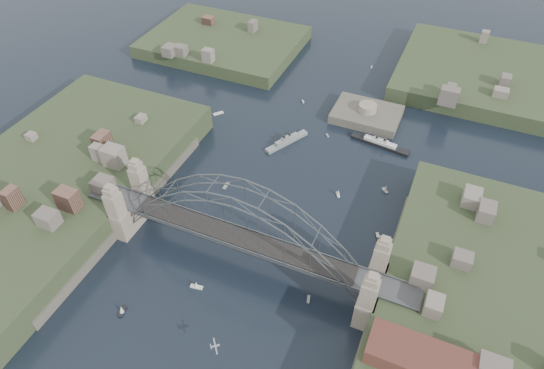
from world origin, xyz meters
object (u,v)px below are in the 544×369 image
at_px(wharf_shed, 421,359).
at_px(naval_cruiser_near, 287,141).
at_px(ocean_liner, 380,144).
at_px(naval_cruiser_far, 277,67).
at_px(fort_island, 366,119).
at_px(bridge, 241,227).

relative_size(wharf_shed, naval_cruiser_near, 1.32).
bearing_deg(ocean_liner, naval_cruiser_far, 147.63).
bearing_deg(naval_cruiser_near, ocean_liner, 20.90).
distance_m(fort_island, ocean_liner, 14.90).
distance_m(wharf_shed, ocean_liner, 75.93).
xyz_separation_m(wharf_shed, naval_cruiser_far, (-72.16, 101.81, -9.25)).
distance_m(wharf_shed, naval_cruiser_near, 80.31).
bearing_deg(wharf_shed, naval_cruiser_near, 130.19).
xyz_separation_m(bridge, naval_cruiser_near, (-7.49, 46.94, -11.58)).
distance_m(fort_island, wharf_shed, 90.48).
bearing_deg(fort_island, naval_cruiser_near, -130.20).
distance_m(fort_island, naval_cruiser_far, 43.95).
bearing_deg(bridge, fort_island, 80.27).
xyz_separation_m(fort_island, naval_cruiser_far, (-40.16, 17.81, 1.09)).
distance_m(bridge, ocean_liner, 61.81).
bearing_deg(bridge, naval_cruiser_near, 99.06).
distance_m(naval_cruiser_near, ocean_liner, 29.26).
bearing_deg(wharf_shed, naval_cruiser_far, 125.33).
relative_size(naval_cruiser_near, ocean_liner, 0.79).
relative_size(bridge, fort_island, 3.82).
distance_m(bridge, fort_island, 72.14).
xyz_separation_m(bridge, naval_cruiser_far, (-28.16, 87.81, -11.57)).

